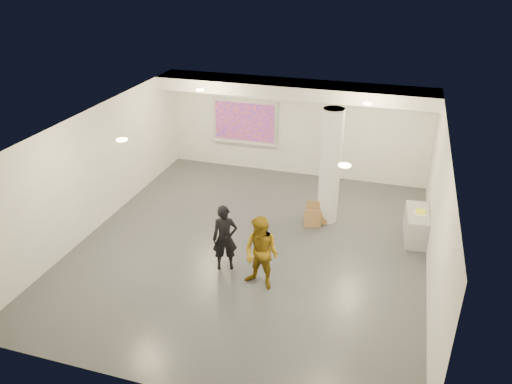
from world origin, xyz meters
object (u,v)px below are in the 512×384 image
(column, at_px, (330,167))
(woman, at_px, (225,238))
(projection_screen, at_px, (245,122))
(credenza, at_px, (416,225))
(man, at_px, (261,253))

(column, bearing_deg, woman, -122.41)
(projection_screen, bearing_deg, woman, -76.36)
(projection_screen, height_order, woman, projection_screen)
(credenza, xyz_separation_m, woman, (-4.00, -2.51, 0.40))
(woman, height_order, man, man)
(column, height_order, projection_screen, column)
(column, distance_m, credenza, 2.51)
(projection_screen, bearing_deg, credenza, -28.92)
(man, bearing_deg, woman, 171.97)
(woman, bearing_deg, projection_screen, 81.27)
(credenza, bearing_deg, man, -140.43)
(column, xyz_separation_m, credenza, (2.22, -0.29, -1.14))
(column, distance_m, man, 3.39)
(credenza, distance_m, man, 4.26)
(column, xyz_separation_m, woman, (-1.78, -2.80, -0.74))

